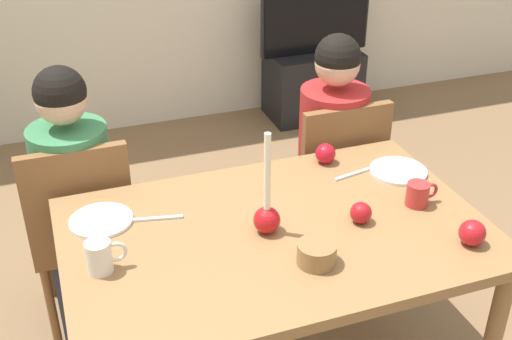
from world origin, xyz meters
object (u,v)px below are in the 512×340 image
at_px(person_left_child, 79,209).
at_px(tv, 316,20).
at_px(plate_left, 101,220).
at_px(apple_by_right_mug, 361,213).
at_px(tv_stand, 313,84).
at_px(chair_left, 82,225).
at_px(chair_right, 333,178).
at_px(plate_right, 398,171).
at_px(person_right_child, 331,164).
at_px(apple_near_candle, 472,233).
at_px(apple_by_left_plate, 325,154).
at_px(mug_left, 100,256).
at_px(dining_table, 276,250).
at_px(mug_right, 418,194).
at_px(candle_centerpiece, 267,212).
at_px(bowl_walnuts, 317,254).

xyz_separation_m(person_left_child, tv, (1.78, 1.66, 0.14)).
relative_size(plate_left, apple_by_right_mug, 2.89).
bearing_deg(tv, plate_left, -129.99).
bearing_deg(tv_stand, chair_left, -136.51).
distance_m(chair_right, plate_right, 0.48).
relative_size(person_right_child, apple_by_right_mug, 15.83).
xyz_separation_m(apple_near_candle, apple_by_left_plate, (-0.21, 0.65, -0.00)).
xyz_separation_m(chair_right, mug_left, (-1.09, -0.63, 0.29)).
height_order(dining_table, person_left_child, person_left_child).
bearing_deg(apple_by_right_mug, chair_left, 143.04).
bearing_deg(apple_by_right_mug, tv_stand, 69.01).
bearing_deg(dining_table, plate_right, 18.92).
bearing_deg(tv_stand, dining_table, -117.28).
distance_m(dining_table, plate_right, 0.62).
xyz_separation_m(mug_left, mug_right, (1.10, 0.00, -0.01)).
bearing_deg(mug_right, plate_right, 75.74).
bearing_deg(plate_left, apple_by_left_plate, 7.95).
distance_m(person_left_child, candle_centerpiece, 0.89).
bearing_deg(apple_near_candle, tv_stand, 76.32).
height_order(bowl_walnuts, apple_by_left_plate, apple_by_left_plate).
bearing_deg(plate_left, mug_right, -13.94).
bearing_deg(plate_left, bowl_walnuts, -37.14).
relative_size(dining_table, plate_left, 6.54).
distance_m(plate_right, apple_near_candle, 0.49).
height_order(dining_table, plate_left, plate_left).
bearing_deg(chair_left, tv_stand, 43.49).
relative_size(tv, candle_centerpiece, 2.19).
distance_m(mug_left, apple_by_left_plate, 1.00).
relative_size(tv_stand, apple_by_left_plate, 7.97).
bearing_deg(person_left_child, tv, 42.95).
height_order(mug_left, apple_near_candle, mug_left).
height_order(chair_left, tv_stand, chair_left).
relative_size(tv, bowl_walnuts, 6.47).
xyz_separation_m(person_left_child, plate_right, (1.18, -0.44, 0.19)).
bearing_deg(mug_right, person_left_child, 149.38).
relative_size(plate_left, plate_right, 0.98).
relative_size(chair_right, person_right_child, 0.77).
height_order(mug_left, apple_by_left_plate, mug_left).
bearing_deg(apple_by_right_mug, bowl_walnuts, -146.52).
distance_m(chair_right, person_left_child, 1.12).
bearing_deg(plate_left, dining_table, -23.95).
bearing_deg(apple_by_left_plate, tv, 66.60).
bearing_deg(tv_stand, mug_right, -105.91).
relative_size(plate_right, bowl_walnuts, 1.80).
height_order(apple_near_candle, apple_by_left_plate, apple_near_candle).
height_order(person_left_child, candle_centerpiece, person_left_child).
height_order(tv_stand, apple_near_candle, apple_near_candle).
distance_m(chair_right, tv_stand, 1.84).
distance_m(person_left_child, mug_left, 0.70).
distance_m(candle_centerpiece, bowl_walnuts, 0.23).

